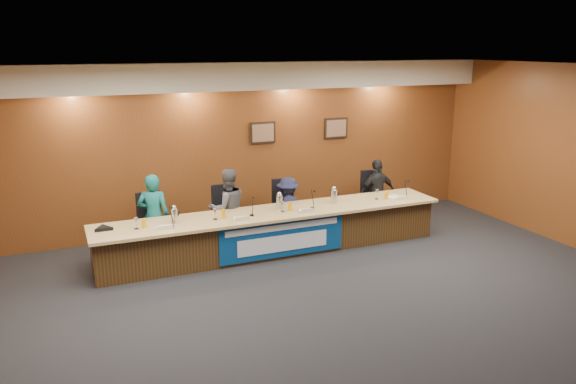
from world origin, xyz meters
name	(u,v)px	position (x,y,z in m)	size (l,w,h in m)	color
floor	(338,309)	(0.00, 0.00, 0.00)	(10.00, 10.00, 0.00)	black
ceiling	(344,70)	(0.00, 0.00, 3.20)	(10.00, 8.00, 0.04)	silver
wall_back	(243,147)	(0.00, 4.00, 1.60)	(10.00, 0.04, 3.20)	brown
soffit	(246,76)	(0.00, 3.75, 2.95)	(10.00, 0.50, 0.50)	beige
dais_body	(274,233)	(0.00, 2.40, 0.35)	(6.00, 0.80, 0.70)	#3F2811
dais_top	(275,213)	(0.00, 2.35, 0.72)	(6.10, 0.95, 0.05)	tan
banner	(283,238)	(0.00, 1.99, 0.38)	(2.20, 0.02, 0.65)	navy
banner_text_upper	(283,227)	(0.00, 1.97, 0.58)	(2.00, 0.01, 0.10)	silver
banner_text_lower	(283,243)	(0.00, 1.97, 0.30)	(1.60, 0.01, 0.28)	silver
wall_photo_left	(263,133)	(0.40, 3.97, 1.85)	(0.52, 0.04, 0.42)	black
wall_photo_right	(336,128)	(2.00, 3.97, 1.85)	(0.52, 0.04, 0.42)	black
panelist_a	(154,216)	(-1.93, 2.96, 0.72)	(0.53, 0.35, 1.45)	#105B5A
panelist_b	(228,208)	(-0.64, 2.96, 0.71)	(0.69, 0.54, 1.42)	#4F4F54
panelist_c	(288,208)	(0.51, 2.96, 0.58)	(0.75, 0.43, 1.17)	#151936
panelist_d	(377,193)	(2.41, 2.96, 0.67)	(0.79, 0.33, 1.35)	black
office_chair_a	(154,228)	(-1.93, 3.06, 0.48)	(0.48, 0.48, 0.08)	black
office_chair_b	(227,219)	(-0.64, 3.06, 0.48)	(0.48, 0.48, 0.08)	black
office_chair_c	(286,212)	(0.51, 3.06, 0.48)	(0.48, 0.48, 0.08)	black
office_chair_d	(374,201)	(2.41, 3.06, 0.48)	(0.48, 0.48, 0.08)	black
nameplate_a	(165,227)	(-1.91, 2.09, 0.80)	(0.24, 0.06, 0.09)	white
microphone_a	(172,226)	(-1.79, 2.22, 0.76)	(0.07, 0.07, 0.02)	black
juice_glass_a	(144,223)	(-2.20, 2.30, 0.82)	(0.06, 0.06, 0.15)	#DF9800
water_glass_a	(136,224)	(-2.31, 2.30, 0.84)	(0.08, 0.08, 0.18)	silver
nameplate_b	(242,218)	(-0.68, 2.06, 0.80)	(0.24, 0.06, 0.09)	white
microphone_b	(252,215)	(-0.44, 2.27, 0.76)	(0.07, 0.07, 0.02)	black
juice_glass_b	(223,214)	(-0.92, 2.31, 0.82)	(0.06, 0.06, 0.15)	#DF9800
water_glass_b	(215,214)	(-1.06, 2.30, 0.84)	(0.08, 0.08, 0.18)	silver
nameplate_c	(307,210)	(0.48, 2.06, 0.80)	(0.24, 0.06, 0.09)	white
microphone_c	(312,208)	(0.66, 2.27, 0.76)	(0.07, 0.07, 0.02)	black
juice_glass_c	(290,207)	(0.26, 2.28, 0.82)	(0.06, 0.06, 0.15)	#DF9800
water_glass_c	(282,207)	(0.11, 2.27, 0.84)	(0.08, 0.08, 0.18)	silver
nameplate_d	(402,197)	(2.43, 2.13, 0.80)	(0.24, 0.06, 0.09)	white
microphone_d	(404,197)	(2.57, 2.26, 0.76)	(0.07, 0.07, 0.02)	black
juice_glass_d	(387,195)	(2.19, 2.27, 0.82)	(0.06, 0.06, 0.15)	#DF9800
water_glass_d	(377,194)	(2.02, 2.34, 0.84)	(0.08, 0.08, 0.18)	silver
carafe_left	(174,216)	(-1.71, 2.36, 0.87)	(0.11, 0.11, 0.24)	silver
carafe_mid	(279,202)	(0.12, 2.44, 0.88)	(0.11, 0.11, 0.25)	silver
carafe_right	(334,196)	(1.16, 2.41, 0.88)	(0.12, 0.12, 0.25)	silver
speakerphone	(104,228)	(-2.79, 2.45, 0.78)	(0.32, 0.32, 0.05)	black
paper_stack	(395,197)	(2.40, 2.33, 0.75)	(0.22, 0.30, 0.01)	white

